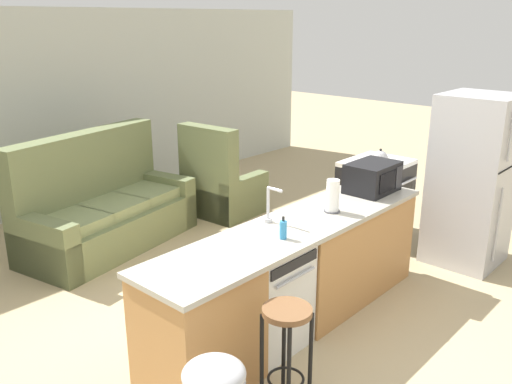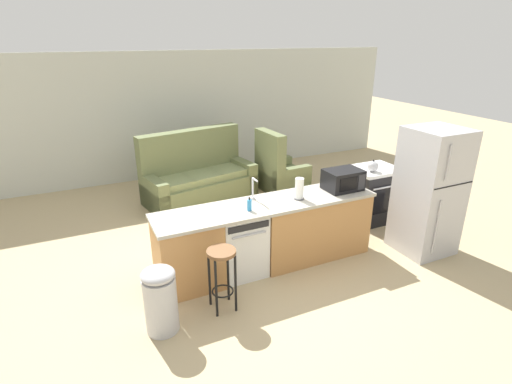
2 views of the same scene
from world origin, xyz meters
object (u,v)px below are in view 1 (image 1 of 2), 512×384
at_px(soap_bottle, 283,230).
at_px(kettle, 380,158).
at_px(microwave, 373,177).
at_px(paper_towel_roll, 333,196).
at_px(couch, 102,211).
at_px(dishwasher, 264,295).
at_px(stove_range, 375,198).
at_px(armchair, 220,189).
at_px(bar_stool, 287,337).
at_px(refrigerator, 472,181).

xyz_separation_m(soap_bottle, kettle, (2.34, 0.53, 0.01)).
distance_m(microwave, kettle, 0.99).
distance_m(paper_towel_roll, kettle, 1.67).
bearing_deg(couch, paper_towel_roll, -78.36).
height_order(dishwasher, stove_range, stove_range).
relative_size(paper_towel_roll, armchair, 0.24).
bearing_deg(kettle, paper_towel_roll, -163.85).
height_order(dishwasher, bar_stool, dishwasher).
distance_m(dishwasher, stove_range, 2.66).
relative_size(stove_range, refrigerator, 0.51).
relative_size(microwave, soap_bottle, 2.84).
xyz_separation_m(stove_range, bar_stool, (-3.06, -1.15, 0.08)).
relative_size(dishwasher, kettle, 4.10).
xyz_separation_m(paper_towel_roll, bar_stool, (-1.29, -0.56, -0.50)).
relative_size(paper_towel_roll, kettle, 1.38).
height_order(microwave, soap_bottle, microwave).
bearing_deg(kettle, microwave, -154.47).
xyz_separation_m(stove_range, refrigerator, (-0.00, -1.10, 0.43)).
height_order(refrigerator, soap_bottle, refrigerator).
height_order(stove_range, microwave, microwave).
distance_m(soap_bottle, couch, 2.84).
distance_m(couch, armchair, 1.59).
bearing_deg(paper_towel_roll, kettle, 16.15).
relative_size(dishwasher, soap_bottle, 4.77).
bearing_deg(refrigerator, paper_towel_roll, 164.03).
bearing_deg(stove_range, bar_stool, -159.42).
bearing_deg(armchair, kettle, -73.03).
bearing_deg(couch, soap_bottle, -93.66).
bearing_deg(armchair, soap_bottle, -124.97).
distance_m(stove_range, microwave, 1.33).
bearing_deg(dishwasher, stove_range, 11.91).
distance_m(stove_range, refrigerator, 1.18).
height_order(dishwasher, couch, couch).
bearing_deg(stove_range, couch, 137.73).
xyz_separation_m(stove_range, armchair, (-0.76, 1.84, -0.10)).
relative_size(dishwasher, stove_range, 0.93).
height_order(refrigerator, kettle, refrigerator).
xyz_separation_m(stove_range, kettle, (-0.17, -0.13, 0.53)).
bearing_deg(refrigerator, stove_range, 89.99).
distance_m(paper_towel_roll, bar_stool, 1.49).
bearing_deg(refrigerator, armchair, 104.60).
bearing_deg(paper_towel_roll, refrigerator, -15.97).
xyz_separation_m(refrigerator, armchair, (-0.76, 2.93, -0.53)).
distance_m(microwave, armchair, 2.50).
bearing_deg(kettle, couch, 133.97).
distance_m(microwave, bar_stool, 2.16).
xyz_separation_m(microwave, couch, (-1.28, 2.67, -0.65)).
bearing_deg(bar_stool, paper_towel_roll, 23.44).
bearing_deg(stove_range, soap_bottle, -165.32).
bearing_deg(paper_towel_roll, couch, 101.64).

